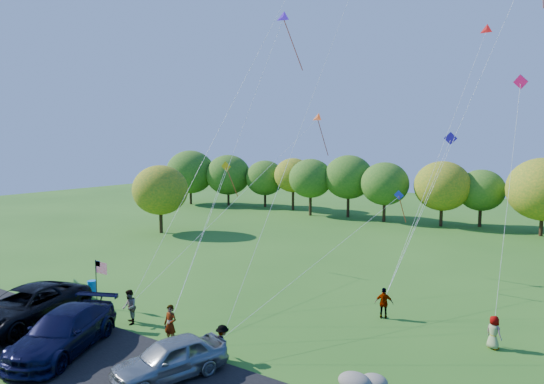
{
  "coord_description": "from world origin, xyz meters",
  "views": [
    {
      "loc": [
        14.68,
        -16.13,
        9.42
      ],
      "look_at": [
        -0.24,
        6.0,
        6.57
      ],
      "focal_mm": 32.0,
      "sensor_mm": 36.0,
      "label": 1
    }
  ],
  "objects": [
    {
      "name": "asphalt_lane",
      "position": [
        0.0,
        -4.0,
        0.03
      ],
      "size": [
        44.0,
        6.0,
        0.06
      ],
      "primitive_type": "cube",
      "color": "black",
      "rests_on": "ground"
    },
    {
      "name": "flyer_e",
      "position": [
        11.21,
        7.01,
        0.76
      ],
      "size": [
        0.89,
        0.79,
        1.52
      ],
      "primitive_type": "imported",
      "rotation": [
        0.0,
        0.0,
        2.63
      ],
      "color": "#4C4C59",
      "rests_on": "ground"
    },
    {
      "name": "treeline",
      "position": [
        0.76,
        36.33,
        4.71
      ],
      "size": [
        76.3,
        27.58,
        8.33
      ],
      "color": "#392514",
      "rests_on": "ground"
    },
    {
      "name": "trash_barrel",
      "position": [
        -10.82,
        1.78,
        0.4
      ],
      "size": [
        0.53,
        0.53,
        0.8
      ],
      "primitive_type": "cylinder",
      "color": "blue",
      "rests_on": "ground"
    },
    {
      "name": "minivan_dark",
      "position": [
        -9.03,
        -3.37,
        1.01
      ],
      "size": [
        4.76,
        7.4,
        1.9
      ],
      "primitive_type": "imported",
      "rotation": [
        0.0,
        0.0,
        0.25
      ],
      "color": "black",
      "rests_on": "asphalt_lane"
    },
    {
      "name": "boulder_near",
      "position": [
        7.51,
        0.11,
        0.32
      ],
      "size": [
        1.3,
        1.02,
        0.65
      ],
      "primitive_type": "ellipsoid",
      "color": "gray",
      "rests_on": "ground"
    },
    {
      "name": "flag_assembly",
      "position": [
        -8.07,
        0.36,
        2.08
      ],
      "size": [
        1.02,
        0.66,
        2.75
      ],
      "color": "black",
      "rests_on": "ground"
    },
    {
      "name": "flyer_d",
      "position": [
        5.69,
        7.84,
        0.83
      ],
      "size": [
        1.05,
        0.71,
        1.65
      ],
      "primitive_type": "imported",
      "rotation": [
        0.0,
        0.0,
        3.49
      ],
      "color": "#4C4C59",
      "rests_on": "ground"
    },
    {
      "name": "park_bench",
      "position": [
        -10.82,
        0.89,
        0.51
      ],
      "size": [
        1.66,
        0.82,
        0.95
      ],
      "rotation": [
        0.0,
        0.0,
        -0.34
      ],
      "color": "#17401A",
      "rests_on": "ground"
    },
    {
      "name": "flyer_c",
      "position": [
        1.78,
        -0.8,
        0.78
      ],
      "size": [
        1.16,
        1.06,
        1.57
      ],
      "primitive_type": "imported",
      "rotation": [
        0.0,
        0.0,
        2.53
      ],
      "color": "#4C4C59",
      "rests_on": "ground"
    },
    {
      "name": "boulder_far",
      "position": [
        8.1,
        0.62,
        0.27
      ],
      "size": [
        1.04,
        0.87,
        0.54
      ],
      "primitive_type": "ellipsoid",
      "color": "gray",
      "rests_on": "ground"
    },
    {
      "name": "flyer_a",
      "position": [
        -1.35,
        -0.8,
        0.92
      ],
      "size": [
        0.72,
        0.51,
        1.84
      ],
      "primitive_type": "imported",
      "rotation": [
        0.0,
        0.0,
        0.11
      ],
      "color": "#4C4C59",
      "rests_on": "ground"
    },
    {
      "name": "ground",
      "position": [
        0.0,
        0.0,
        0.0
      ],
      "size": [
        140.0,
        140.0,
        0.0
      ],
      "primitive_type": "plane",
      "color": "#295C1A",
      "rests_on": "ground"
    },
    {
      "name": "flyer_b",
      "position": [
        -4.88,
        -0.24,
        0.89
      ],
      "size": [
        1.1,
        1.06,
        1.78
      ],
      "primitive_type": "imported",
      "rotation": [
        0.0,
        0.0,
        -0.65
      ],
      "color": "#4C4C59",
      "rests_on": "ground"
    },
    {
      "name": "minivan_navy",
      "position": [
        -4.6,
        -4.13,
        0.96
      ],
      "size": [
        4.84,
        6.69,
        1.8
      ],
      "primitive_type": "imported",
      "rotation": [
        0.0,
        0.0,
        0.42
      ],
      "color": "black",
      "rests_on": "asphalt_lane"
    },
    {
      "name": "minivan_silver",
      "position": [
        1.11,
        -3.21,
        0.85
      ],
      "size": [
        3.2,
        5.0,
        1.58
      ],
      "primitive_type": "imported",
      "rotation": [
        0.0,
        0.0,
        -0.31
      ],
      "color": "#8F9598",
      "rests_on": "asphalt_lane"
    }
  ]
}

